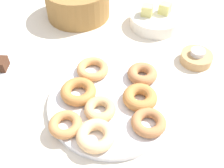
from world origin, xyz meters
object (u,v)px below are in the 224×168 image
(fruit_bowl, at_px, (155,20))
(melon_chunk_right, at_px, (165,8))
(donut_0, at_px, (93,69))
(melon_chunk_left, at_px, (147,10))
(donut_7, at_px, (78,91))
(donut_5, at_px, (65,124))
(donut_1, at_px, (96,136))
(candle_holder, at_px, (196,58))
(donut_plate, at_px, (112,102))
(donut_4, at_px, (149,122))
(tealight, at_px, (198,52))
(donut_3, at_px, (100,109))
(donut_6, at_px, (142,74))
(basket, at_px, (78,2))
(donut_2, at_px, (140,98))

(fruit_bowl, height_order, melon_chunk_right, melon_chunk_right)
(donut_0, distance_m, melon_chunk_right, 0.36)
(donut_0, bearing_deg, melon_chunk_left, 57.95)
(donut_7, height_order, melon_chunk_left, melon_chunk_left)
(donut_0, relative_size, donut_5, 1.14)
(donut_1, bearing_deg, candle_holder, 46.40)
(donut_plate, bearing_deg, donut_4, -39.85)
(donut_5, distance_m, melon_chunk_left, 0.50)
(donut_4, xyz_separation_m, tealight, (0.16, 0.25, 0.01))
(donut_3, bearing_deg, donut_1, -93.35)
(donut_3, xyz_separation_m, melon_chunk_right, (0.20, 0.42, 0.03))
(donut_6, xyz_separation_m, fruit_bowl, (0.06, 0.28, -0.01))
(donut_0, bearing_deg, basket, 103.94)
(donut_5, relative_size, candle_holder, 0.84)
(donut_2, distance_m, fruit_bowl, 0.38)
(donut_3, height_order, basket, basket)
(donut_plate, distance_m, donut_7, 0.09)
(donut_plate, relative_size, donut_6, 4.01)
(donut_6, xyz_separation_m, melon_chunk_left, (0.03, 0.28, 0.03))
(donut_2, bearing_deg, basket, 115.95)
(fruit_bowl, height_order, melon_chunk_left, melon_chunk_left)
(donut_plate, bearing_deg, fruit_bowl, 69.35)
(donut_6, xyz_separation_m, candle_holder, (0.17, 0.09, -0.02))
(donut_6, distance_m, melon_chunk_left, 0.28)
(fruit_bowl, bearing_deg, donut_5, -118.23)
(donut_4, relative_size, tealight, 1.96)
(donut_4, distance_m, donut_5, 0.20)
(donut_3, distance_m, melon_chunk_right, 0.47)
(donut_7, bearing_deg, donut_4, -27.11)
(donut_1, relative_size, candle_holder, 0.95)
(donut_1, height_order, donut_2, donut_2)
(basket, distance_m, melon_chunk_right, 0.31)
(donut_plate, distance_m, melon_chunk_right, 0.42)
(donut_plate, distance_m, melon_chunk_left, 0.39)
(donut_6, relative_size, tealight, 1.94)
(donut_0, height_order, donut_5, same)
(candle_holder, bearing_deg, melon_chunk_right, 111.63)
(donut_plate, height_order, donut_5, donut_5)
(donut_plate, distance_m, donut_1, 0.12)
(donut_3, relative_size, fruit_bowl, 0.45)
(donut_2, height_order, candle_holder, donut_2)
(donut_1, relative_size, donut_7, 0.96)
(donut_plate, distance_m, donut_3, 0.05)
(donut_2, height_order, melon_chunk_right, melon_chunk_right)
(donut_0, xyz_separation_m, basket, (-0.08, 0.32, 0.02))
(donut_1, bearing_deg, melon_chunk_left, 73.95)
(donut_5, distance_m, fruit_bowl, 0.52)
(candle_holder, bearing_deg, donut_7, -154.17)
(donut_4, distance_m, candle_holder, 0.30)
(donut_plate, bearing_deg, donut_0, 118.76)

